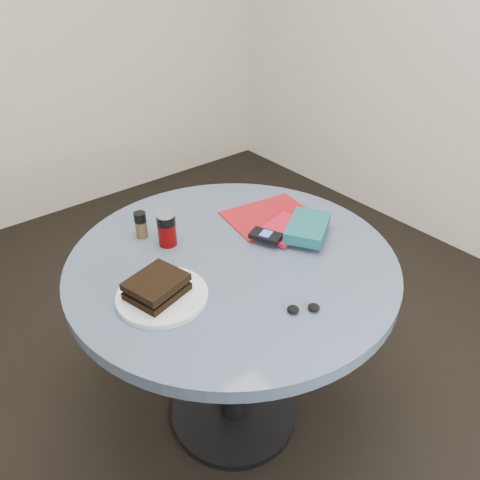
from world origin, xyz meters
TOP-DOWN VIEW (x-y plane):
  - ground at (0.00, 0.00)m, footprint 4.00×4.00m
  - table at (0.00, 0.00)m, footprint 1.00×1.00m
  - plate at (-0.26, -0.03)m, footprint 0.30×0.30m
  - sandwich at (-0.27, -0.02)m, footprint 0.17×0.15m
  - soda_can at (-0.11, 0.19)m, footprint 0.08×0.08m
  - pepper_grinder at (-0.15, 0.28)m, footprint 0.05×0.05m
  - magazine at (0.25, 0.11)m, footprint 0.32×0.26m
  - red_book at (0.22, 0.00)m, footprint 0.20×0.15m
  - novel at (0.26, -0.07)m, footprint 0.22×0.20m
  - mp3_player at (0.13, -0.01)m, footprint 0.09×0.11m
  - headphones at (-0.01, -0.31)m, footprint 0.09×0.07m

SIDE VIEW (x-z plane):
  - ground at x=0.00m, z-range 0.00..0.00m
  - table at x=0.00m, z-range 0.21..0.96m
  - magazine at x=0.25m, z-range 0.75..0.76m
  - plate at x=-0.26m, z-range 0.75..0.77m
  - headphones at x=-0.01m, z-range 0.75..0.77m
  - red_book at x=0.22m, z-range 0.76..0.77m
  - mp3_player at x=0.13m, z-range 0.77..0.79m
  - novel at x=0.26m, z-range 0.77..0.81m
  - sandwich at x=-0.27m, z-range 0.77..0.82m
  - pepper_grinder at x=-0.15m, z-range 0.75..0.84m
  - soda_can at x=-0.11m, z-range 0.75..0.86m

